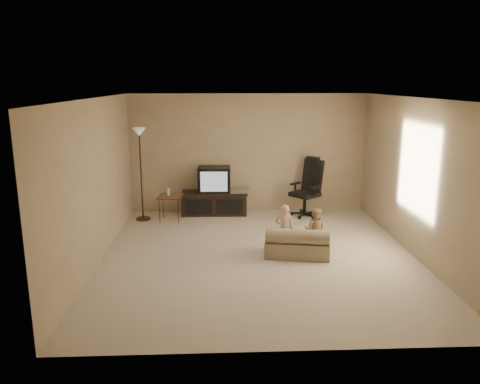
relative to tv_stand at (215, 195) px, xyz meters
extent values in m
plane|color=beige|center=(0.72, -2.49, -0.42)|extent=(5.50, 5.50, 0.00)
plane|color=silver|center=(0.72, -2.49, 2.08)|extent=(5.50, 5.50, 0.00)
plane|color=tan|center=(0.72, 0.26, 0.83)|extent=(5.00, 0.00, 5.00)
plane|color=tan|center=(0.72, -5.24, 0.83)|extent=(5.00, 0.00, 5.00)
plane|color=tan|center=(-1.78, -2.49, 0.83)|extent=(0.00, 5.50, 5.50)
plane|color=tan|center=(3.22, -2.49, 0.83)|extent=(0.00, 5.50, 5.50)
cube|color=black|center=(-0.01, 0.00, -0.20)|extent=(1.36, 0.51, 0.43)
cube|color=black|center=(-0.01, 0.00, 0.04)|extent=(1.39, 0.55, 0.04)
cube|color=black|center=(-0.33, -0.24, -0.20)|extent=(0.56, 0.03, 0.33)
cube|color=black|center=(0.30, -0.25, -0.20)|extent=(0.56, 0.03, 0.33)
cube|color=black|center=(-0.01, 0.02, 0.33)|extent=(0.68, 0.50, 0.53)
cube|color=white|center=(-0.01, -0.23, 0.33)|extent=(0.55, 0.02, 0.41)
cube|color=#B0B0B3|center=(0.52, -0.06, 0.09)|extent=(0.39, 0.28, 0.06)
cylinder|color=black|center=(1.87, -0.26, -0.17)|extent=(0.07, 0.07, 0.39)
cube|color=black|center=(1.87, -0.26, 0.05)|extent=(0.69, 0.69, 0.09)
cube|color=black|center=(2.04, -0.10, 0.41)|extent=(0.44, 0.47, 0.69)
cube|color=black|center=(2.04, -0.10, 0.74)|extent=(0.26, 0.29, 0.16)
cube|color=black|center=(1.69, -0.05, 0.24)|extent=(0.25, 0.23, 0.04)
cube|color=black|center=(2.04, -0.46, 0.24)|extent=(0.25, 0.23, 0.04)
cube|color=brown|center=(-0.88, -0.46, 0.09)|extent=(0.50, 0.50, 0.03)
cylinder|color=#321F16|center=(-1.09, -0.64, -0.17)|extent=(0.01, 0.01, 0.52)
cylinder|color=#321F16|center=(-0.71, -0.67, -0.17)|extent=(0.01, 0.01, 0.52)
cylinder|color=#321F16|center=(-1.06, -0.26, -0.17)|extent=(0.01, 0.01, 0.52)
cylinder|color=#321F16|center=(-0.68, -0.29, -0.17)|extent=(0.01, 0.01, 0.52)
cylinder|color=beige|center=(-0.93, -0.42, 0.17)|extent=(0.07, 0.07, 0.13)
cone|color=#D5BD8A|center=(-0.93, -0.42, 0.26)|extent=(0.05, 0.05, 0.05)
cylinder|color=#321F16|center=(-1.46, -0.36, -0.40)|extent=(0.29, 0.29, 0.03)
cylinder|color=#321F16|center=(-1.46, -0.36, 0.47)|extent=(0.03, 0.03, 1.76)
cone|color=beige|center=(-1.46, -0.36, 1.36)|extent=(0.25, 0.25, 0.17)
cube|color=tan|center=(1.34, -2.50, -0.29)|extent=(1.10, 0.72, 0.27)
cylinder|color=tan|center=(1.31, -2.67, -0.04)|extent=(1.02, 0.42, 0.24)
imported|color=tan|center=(1.15, -2.33, -0.02)|extent=(0.32, 0.25, 0.81)
imported|color=tan|center=(1.66, -2.35, -0.04)|extent=(0.41, 0.33, 0.75)
camera|label=1|loc=(0.10, -9.58, 2.33)|focal=35.00mm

